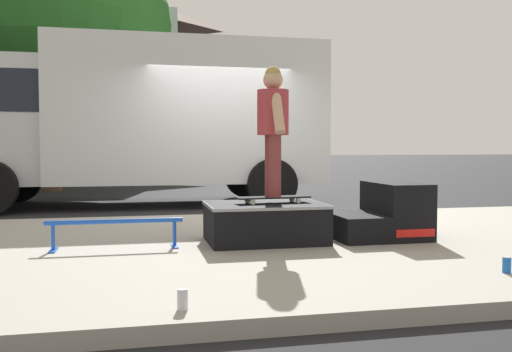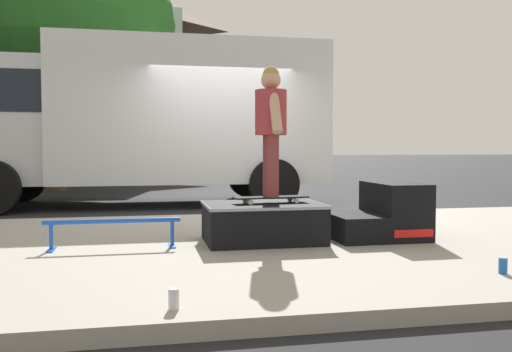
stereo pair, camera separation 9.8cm
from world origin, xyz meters
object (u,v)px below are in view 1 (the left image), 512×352
object	(u,v)px
grind_rail	(115,227)
box_truck	(135,116)
soda_can_b	(507,265)
street_tree_main	(60,0)
soda_can	(182,299)
skateboard	(273,198)
skater_kid	(273,120)
kicker_ramp	(383,215)
skate_box	(265,221)

from	to	relation	value
grind_rail	box_truck	world-z (taller)	box_truck
grind_rail	soda_can_b	distance (m)	3.49
soda_can_b	street_tree_main	size ratio (longest dim) A/B	0.02
box_truck	soda_can	bearing A→B (deg)	-88.02
skateboard	skater_kid	size ratio (longest dim) A/B	0.59
kicker_ramp	box_truck	xyz separation A→B (m)	(-2.62, 5.20, 1.33)
soda_can_b	soda_can	bearing A→B (deg)	-170.06
grind_rail	street_tree_main	bearing A→B (deg)	99.82
skateboard	skater_kid	bearing A→B (deg)	180.00
skateboard	skater_kid	distance (m)	0.80
skate_box	street_tree_main	distance (m)	10.66
skate_box	skateboard	distance (m)	0.26
skate_box	box_truck	xyz separation A→B (m)	(-1.30, 5.20, 1.37)
grind_rail	soda_can	distance (m)	2.23
skateboard	soda_can_b	world-z (taller)	skateboard
skateboard	grind_rail	bearing A→B (deg)	-177.50
soda_can	box_truck	size ratio (longest dim) A/B	0.02
kicker_ramp	skateboard	xyz separation A→B (m)	(-1.24, 0.00, 0.21)
kicker_ramp	box_truck	size ratio (longest dim) A/B	0.14
grind_rail	box_truck	size ratio (longest dim) A/B	0.19
kicker_ramp	grind_rail	world-z (taller)	kicker_ramp
street_tree_main	box_truck	bearing A→B (deg)	-65.57
skateboard	skater_kid	world-z (taller)	skater_kid
box_truck	street_tree_main	xyz separation A→B (m)	(-1.81, 3.99, 3.07)
skate_box	box_truck	world-z (taller)	box_truck
soda_can_b	box_truck	xyz separation A→B (m)	(-2.81, 6.99, 1.52)
soda_can_b	street_tree_main	bearing A→B (deg)	112.84
grind_rail	skateboard	distance (m)	1.61
kicker_ramp	box_truck	distance (m)	5.97
skate_box	soda_can_b	bearing A→B (deg)	-49.80
soda_can_b	skate_box	bearing A→B (deg)	130.20
kicker_ramp	street_tree_main	distance (m)	11.11
grind_rail	street_tree_main	size ratio (longest dim) A/B	0.17
skater_kid	box_truck	distance (m)	5.38
street_tree_main	soda_can	bearing A→B (deg)	-79.74
skate_box	soda_can_b	xyz separation A→B (m)	(1.52, -1.79, -0.15)
soda_can_b	box_truck	bearing A→B (deg)	111.91
box_truck	street_tree_main	world-z (taller)	street_tree_main
kicker_ramp	soda_can_b	distance (m)	1.81
kicker_ramp	skateboard	bearing A→B (deg)	179.81
kicker_ramp	soda_can	world-z (taller)	kicker_ramp
soda_can	skater_kid	bearing A→B (deg)	63.42
soda_can_b	grind_rail	bearing A→B (deg)	150.23
grind_rail	soda_can_b	xyz separation A→B (m)	(3.02, -1.73, -0.15)
street_tree_main	skateboard	bearing A→B (deg)	-70.83
skate_box	soda_can	bearing A→B (deg)	-114.87
soda_can_b	street_tree_main	distance (m)	12.77
grind_rail	kicker_ramp	bearing A→B (deg)	1.32
kicker_ramp	skater_kid	size ratio (longest dim) A/B	0.72
box_truck	skateboard	bearing A→B (deg)	-75.11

